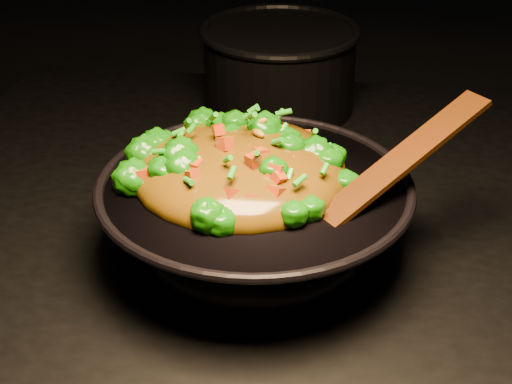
# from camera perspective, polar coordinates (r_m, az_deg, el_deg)

# --- Properties ---
(wok) EXTENTS (0.42, 0.42, 0.10)m
(wok) POSITION_cam_1_polar(r_m,az_deg,el_deg) (0.92, -0.09, -2.17)
(wok) COLOR black
(wok) RESTS_ON stovetop
(stir_fry) EXTENTS (0.32, 0.32, 0.09)m
(stir_fry) POSITION_cam_1_polar(r_m,az_deg,el_deg) (0.90, -1.19, 3.57)
(stir_fry) COLOR #146407
(stir_fry) RESTS_ON wok
(spatula) EXTENTS (0.19, 0.18, 0.10)m
(spatula) POSITION_cam_1_polar(r_m,az_deg,el_deg) (0.88, 10.66, 2.40)
(spatula) COLOR #341305
(spatula) RESTS_ON wok
(back_pot) EXTENTS (0.30, 0.30, 0.14)m
(back_pot) POSITION_cam_1_polar(r_m,az_deg,el_deg) (1.30, 1.71, 8.99)
(back_pot) COLOR black
(back_pot) RESTS_ON stovetop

